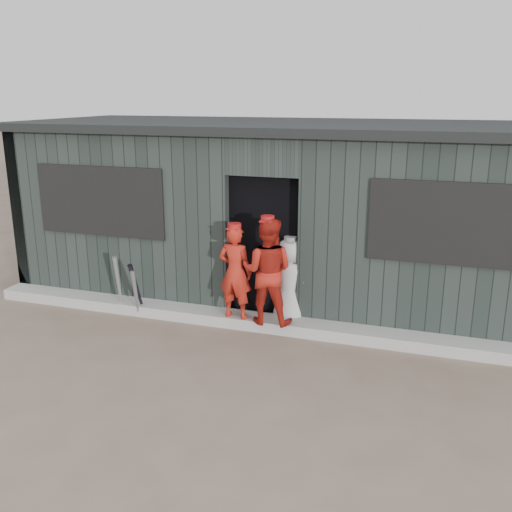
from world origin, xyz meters
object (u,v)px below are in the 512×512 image
(bat_mid, at_px, (136,294))
(player_grey_back, at_px, (290,282))
(bat_left, at_px, (119,284))
(player_red_left, at_px, (235,272))
(player_red_right, at_px, (267,271))
(bat_right, at_px, (137,289))
(dugout, at_px, (290,210))

(bat_mid, relative_size, player_grey_back, 0.59)
(bat_left, xyz_separation_m, player_red_left, (1.75, 0.02, 0.35))
(bat_left, height_order, bat_mid, bat_left)
(player_red_right, bearing_deg, player_red_left, -7.55)
(bat_mid, height_order, player_grey_back, player_grey_back)
(player_red_left, bearing_deg, bat_mid, 7.89)
(player_red_left, bearing_deg, bat_right, 5.20)
(bat_mid, distance_m, dugout, 2.70)
(bat_left, relative_size, player_grey_back, 0.72)
(player_red_right, relative_size, dugout, 0.17)
(bat_left, height_order, player_red_left, player_red_left)
(bat_left, distance_m, player_red_left, 1.79)
(bat_left, xyz_separation_m, dugout, (2.02, 1.80, 0.86))
(bat_mid, xyz_separation_m, player_grey_back, (2.08, 0.47, 0.24))
(bat_left, bearing_deg, player_red_left, 0.59)
(bat_mid, bearing_deg, player_red_right, 2.24)
(bat_right, xyz_separation_m, player_red_left, (1.45, 0.04, 0.38))
(player_red_left, height_order, player_red_right, player_red_right)
(bat_mid, bearing_deg, dugout, 47.97)
(player_grey_back, bearing_deg, player_red_left, 45.22)
(player_grey_back, xyz_separation_m, dugout, (-0.38, 1.41, 0.69))
(player_red_left, distance_m, player_red_right, 0.46)
(bat_left, xyz_separation_m, bat_mid, (0.32, -0.09, -0.08))
(bat_right, distance_m, player_red_left, 1.50)
(bat_right, distance_m, player_red_right, 1.95)
(bat_right, relative_size, dugout, 0.10)
(bat_right, bearing_deg, bat_mid, -77.25)
(bat_right, distance_m, dugout, 2.65)
(player_red_right, distance_m, dugout, 1.87)
(player_grey_back, bearing_deg, bat_right, 26.20)
(bat_right, height_order, dugout, dugout)
(player_red_left, relative_size, player_red_right, 0.90)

